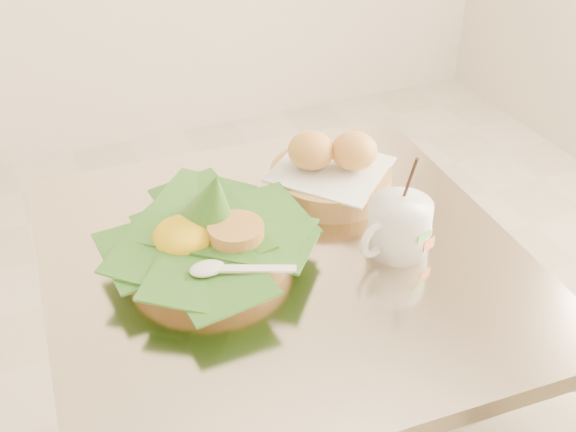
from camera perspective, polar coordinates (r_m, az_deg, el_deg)
name	(u,v)px	position (r m, az deg, el deg)	size (l,w,h in m)	color
cafe_table	(284,360)	(1.23, -0.29, -11.30)	(0.74, 0.74, 0.75)	gray
rice_basket	(208,235)	(1.06, -6.32, -1.48)	(0.31, 0.31, 0.16)	tan
bread_basket	(331,171)	(1.22, 3.42, 3.55)	(0.25, 0.25, 0.11)	tan
coffee_mug	(398,226)	(1.08, 8.71, -0.78)	(0.13, 0.10, 0.16)	white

